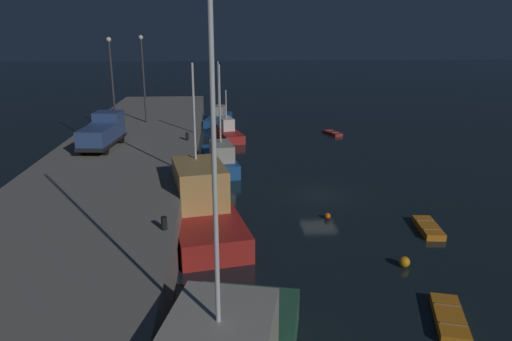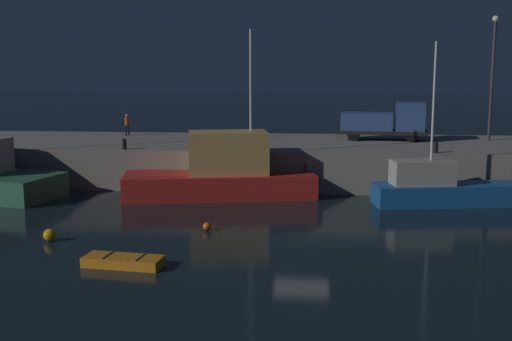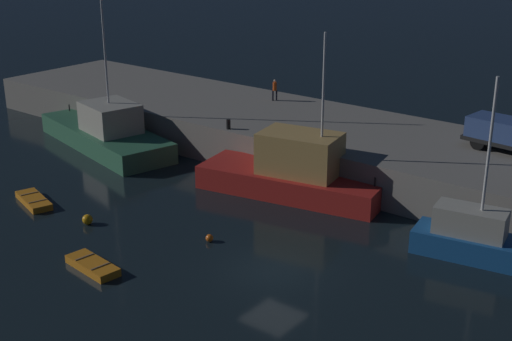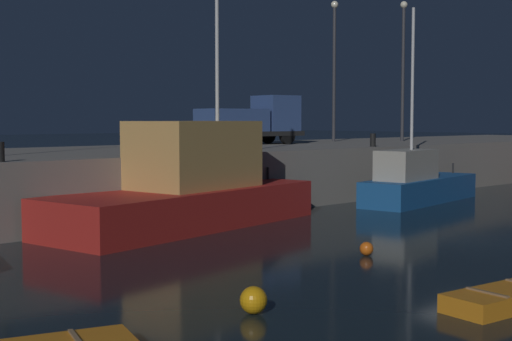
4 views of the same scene
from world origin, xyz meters
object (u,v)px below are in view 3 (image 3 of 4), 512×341
fishing_boat_white (294,172)px  dinghy_orange_near (34,201)px  fishing_boat_blue (107,132)px  dinghy_red_small (93,266)px  bollard_central (228,124)px  fishing_trawler_red (491,243)px  mooring_buoy_mid (87,219)px  dockworker (275,89)px  mooring_buoy_near (209,238)px

fishing_boat_white → dinghy_orange_near: (-10.85, -10.43, -1.19)m
fishing_boat_blue → dinghy_red_small: (13.75, -12.61, -0.94)m
fishing_boat_blue → dinghy_red_small: fishing_boat_blue is taller
fishing_boat_blue → bollard_central: bearing=14.2°
fishing_trawler_red → fishing_boat_white: fishing_boat_white is taller
mooring_buoy_mid → dockworker: size_ratio=0.35×
fishing_boat_blue → dinghy_orange_near: (4.79, -9.53, -0.95)m
fishing_trawler_red → dockworker: 23.41m
fishing_boat_white → dinghy_red_small: bearing=-97.9°
fishing_boat_blue → mooring_buoy_mid: size_ratio=24.43×
fishing_trawler_red → bollard_central: fishing_trawler_red is taller
fishing_boat_white → fishing_boat_blue: bearing=-176.7°
dinghy_red_small → bollard_central: (-4.41, 14.97, 2.66)m
fishing_trawler_red → fishing_boat_blue: size_ratio=0.65×
fishing_boat_blue → dockworker: size_ratio=8.55×
mooring_buoy_near → fishing_trawler_red: bearing=29.6°
fishing_boat_blue → mooring_buoy_near: size_ratio=34.65×
fishing_boat_white → dinghy_red_small: (-1.89, -13.51, -1.19)m
dinghy_red_small → bollard_central: bollard_central is taller
fishing_boat_white → mooring_buoy_mid: size_ratio=20.76×
mooring_buoy_near → bollard_central: bollard_central is taller
mooring_buoy_near → dockworker: 19.68m
fishing_boat_blue → bollard_central: fishing_boat_blue is taller
mooring_buoy_mid → dockworker: dockworker is taller
fishing_boat_white → dockworker: (-8.47, 9.33, 2.06)m
fishing_boat_white → bollard_central: size_ratio=18.12×
fishing_boat_white → bollard_central: (-6.30, 1.46, 1.47)m
dinghy_orange_near → dinghy_red_small: size_ratio=1.08×
dinghy_red_small → mooring_buoy_near: size_ratio=7.99×
bollard_central → mooring_buoy_mid: bearing=-89.2°
fishing_boat_blue → dinghy_orange_near: bearing=-63.3°
fishing_trawler_red → fishing_boat_white: (-12.29, 1.19, 0.45)m
fishing_boat_blue → dockworker: fishing_boat_blue is taller
dinghy_red_small → mooring_buoy_mid: bearing=143.5°
dinghy_orange_near → mooring_buoy_mid: 4.71m
fishing_trawler_red → mooring_buoy_near: fishing_trawler_red is taller
fishing_boat_white → mooring_buoy_near: size_ratio=29.44×
dinghy_red_small → dockworker: 24.00m
fishing_boat_blue → fishing_boat_white: (15.63, 0.91, 0.25)m
fishing_boat_white → dinghy_orange_near: 15.10m
bollard_central → dinghy_orange_near: bearing=-110.9°
fishing_trawler_red → mooring_buoy_mid: 20.60m
fishing_boat_white → dockworker: 12.77m
mooring_buoy_near → mooring_buoy_mid: bearing=-159.5°
fishing_trawler_red → dockworker: (-20.76, 10.52, 2.51)m
fishing_boat_white → mooring_buoy_mid: bearing=-120.6°
fishing_boat_blue → mooring_buoy_near: bearing=-23.6°
fishing_trawler_red → mooring_buoy_mid: (-18.43, -9.19, -0.65)m
dinghy_orange_near → mooring_buoy_near: size_ratio=8.63×
bollard_central → dinghy_red_small: bearing=-73.6°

